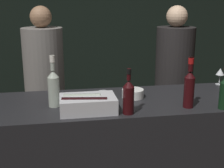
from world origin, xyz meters
name	(u,v)px	position (x,y,z in m)	size (l,w,h in m)	color
wall_back_chalkboard	(86,25)	(0.00, 2.49, 1.40)	(6.40, 0.06, 2.80)	black
bar_counter	(113,164)	(0.00, 0.35, 0.51)	(2.12, 0.70, 1.03)	black
ice_bin_with_bottles	(87,103)	(-0.21, 0.17, 1.09)	(0.37, 0.24, 0.11)	silver
bowl_white	(133,93)	(0.16, 0.41, 1.06)	(0.16, 0.16, 0.06)	white
wine_glass	(220,72)	(0.99, 0.64, 1.14)	(0.07, 0.07, 0.14)	silver
candle_votive	(103,95)	(-0.06, 0.41, 1.06)	(0.08, 0.08, 0.06)	silver
red_wine_bottle_black_foil	(129,96)	(0.06, 0.08, 1.15)	(0.07, 0.07, 0.30)	black
red_wine_bottle_tall	(189,87)	(0.49, 0.13, 1.17)	(0.07, 0.07, 0.35)	black
white_wine_bottle	(54,86)	(-0.42, 0.31, 1.17)	(0.08, 0.08, 0.36)	#9EA899
person_in_hoodie	(45,82)	(-0.54, 1.36, 0.93)	(0.40, 0.40, 1.69)	black
person_blond_tee	(174,80)	(0.79, 1.19, 0.93)	(0.39, 0.39, 1.69)	black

